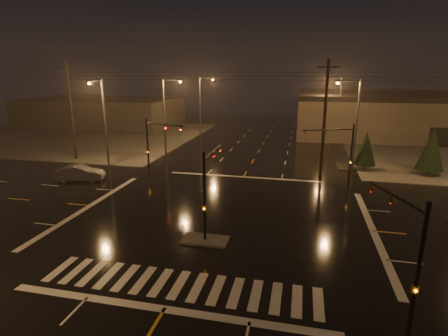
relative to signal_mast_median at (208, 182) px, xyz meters
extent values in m
plane|color=black|center=(0.00, 3.07, -3.75)|extent=(140.00, 140.00, 0.00)
cube|color=#484640|center=(-30.00, 33.07, -3.69)|extent=(36.00, 36.00, 0.12)
cube|color=#484640|center=(0.00, -0.93, -3.68)|extent=(3.00, 1.60, 0.15)
cube|color=beige|center=(0.00, -5.93, -3.75)|extent=(15.00, 2.60, 0.01)
cube|color=beige|center=(0.00, -7.93, -3.75)|extent=(16.00, 0.50, 0.01)
cube|color=beige|center=(0.00, 14.07, -3.75)|extent=(16.00, 0.50, 0.01)
cube|color=#3A3533|center=(-35.00, 45.07, -0.95)|extent=(30.00, 18.00, 5.60)
cylinder|color=black|center=(0.00, -0.93, -0.75)|extent=(0.18, 0.18, 6.00)
cylinder|color=black|center=(0.00, 1.32, 1.75)|extent=(0.12, 4.50, 0.12)
imported|color=#594707|center=(0.00, 3.35, 1.70)|extent=(0.16, 0.20, 1.00)
cube|color=#594707|center=(0.00, -0.93, -1.45)|extent=(0.25, 0.18, 0.35)
cylinder|color=black|center=(10.50, 13.57, -0.75)|extent=(0.18, 0.18, 6.00)
cylinder|color=black|center=(8.15, 12.72, 1.75)|extent=(4.74, 1.82, 0.12)
imported|color=#594707|center=(6.04, 11.95, 1.70)|extent=(0.24, 0.22, 1.00)
cube|color=#594707|center=(10.50, 13.57, -1.45)|extent=(0.25, 0.18, 0.35)
cylinder|color=black|center=(-10.50, 13.57, -0.75)|extent=(0.18, 0.18, 6.00)
cylinder|color=black|center=(-8.15, 12.72, 1.75)|extent=(4.74, 1.82, 0.12)
imported|color=#594707|center=(-6.04, 11.95, 1.70)|extent=(0.24, 0.22, 1.00)
cube|color=#594707|center=(-10.50, 13.57, -1.45)|extent=(0.25, 0.18, 0.35)
cylinder|color=black|center=(10.50, -7.43, -0.75)|extent=(0.18, 0.18, 6.00)
cylinder|color=black|center=(9.82, -5.55, 1.75)|extent=(1.48, 3.80, 0.12)
imported|color=#594707|center=(9.20, -3.86, 1.70)|extent=(0.22, 0.24, 1.00)
cube|color=#594707|center=(10.50, -7.43, -1.45)|extent=(0.25, 0.18, 0.35)
cylinder|color=#38383A|center=(-11.50, 21.07, 1.25)|extent=(0.24, 0.24, 10.00)
cylinder|color=#38383A|center=(-10.30, 21.07, 6.05)|extent=(2.40, 0.14, 0.14)
cube|color=#38383A|center=(-9.20, 21.07, 6.00)|extent=(0.70, 0.30, 0.18)
sphere|color=orange|center=(-9.20, 21.07, 5.87)|extent=(0.32, 0.32, 0.32)
cylinder|color=#38383A|center=(-11.50, 37.07, 1.25)|extent=(0.24, 0.24, 10.00)
cylinder|color=#38383A|center=(-10.30, 37.07, 6.05)|extent=(2.40, 0.14, 0.14)
cube|color=#38383A|center=(-9.20, 37.07, 6.00)|extent=(0.70, 0.30, 0.18)
sphere|color=orange|center=(-9.20, 37.07, 5.87)|extent=(0.32, 0.32, 0.32)
cylinder|color=#38383A|center=(11.50, 19.07, 1.25)|extent=(0.24, 0.24, 10.00)
cylinder|color=#38383A|center=(10.30, 19.07, 6.05)|extent=(2.40, 0.14, 0.14)
cube|color=#38383A|center=(9.20, 19.07, 6.00)|extent=(0.70, 0.30, 0.18)
sphere|color=orange|center=(9.20, 19.07, 5.87)|extent=(0.32, 0.32, 0.32)
cylinder|color=#38383A|center=(11.50, 39.07, 1.25)|extent=(0.24, 0.24, 10.00)
cylinder|color=#38383A|center=(10.30, 39.07, 6.05)|extent=(2.40, 0.14, 0.14)
cube|color=#38383A|center=(9.20, 39.07, 6.00)|extent=(0.70, 0.30, 0.18)
sphere|color=orange|center=(9.20, 39.07, 5.87)|extent=(0.32, 0.32, 0.32)
cylinder|color=#38383A|center=(-16.00, 14.57, 1.25)|extent=(0.24, 0.24, 10.00)
cylinder|color=#38383A|center=(-16.00, 13.37, 6.05)|extent=(0.14, 2.40, 0.14)
cube|color=#38383A|center=(-16.00, 12.27, 6.00)|extent=(0.30, 0.70, 0.18)
sphere|color=orange|center=(-16.00, 12.27, 5.87)|extent=(0.32, 0.32, 0.32)
cylinder|color=black|center=(-22.00, 17.07, 2.25)|extent=(0.32, 0.32, 12.00)
cube|color=black|center=(-22.00, 17.07, 7.45)|extent=(2.20, 0.12, 0.12)
cylinder|color=black|center=(8.00, 17.07, 2.25)|extent=(0.32, 0.32, 12.00)
cube|color=black|center=(8.00, 17.07, 7.45)|extent=(2.20, 0.12, 0.12)
cylinder|color=black|center=(12.80, 19.65, -3.40)|extent=(0.18, 0.18, 0.70)
cone|color=black|center=(12.80, 19.65, -1.19)|extent=(2.38, 2.38, 3.72)
cylinder|color=black|center=(19.17, 18.84, -3.40)|extent=(0.18, 0.18, 0.70)
cone|color=black|center=(19.17, 18.84, -0.90)|extent=(2.76, 2.76, 4.31)
imported|color=#5A5D62|center=(-16.03, 9.17, -2.97)|extent=(5.03, 2.85, 1.57)
camera|label=1|loc=(5.76, -20.89, 6.81)|focal=28.00mm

